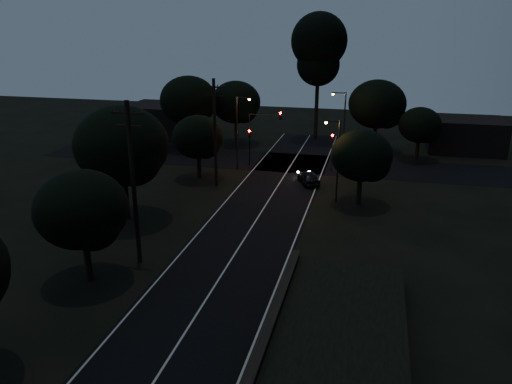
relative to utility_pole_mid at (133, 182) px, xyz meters
The scene contains 21 objects.
road_surface 18.13m from the utility_pole_mid, 69.58° to the left, with size 60.00×70.00×0.03m.
utility_pole_mid is the anchor object (origin of this frame).
utility_pole_far 17.00m from the utility_pole_mid, 90.00° to the left, with size 2.20×0.30×10.50m.
tree_left_b 3.75m from the utility_pole_mid, 120.02° to the right, with size 5.67×5.67×7.21m.
tree_left_c 8.06m from the utility_pole_mid, 121.74° to the left, with size 7.45×7.45×9.42m.
tree_left_d 19.09m from the utility_pole_mid, 96.99° to the left, with size 5.18×5.18×6.58m.
tree_far_nw 34.98m from the utility_pole_mid, 94.54° to the left, with size 6.47×6.47×8.20m.
tree_far_w 31.81m from the utility_pole_mid, 104.09° to the left, with size 7.16×7.16×9.13m.
tree_far_ne 38.05m from the utility_pole_mid, 66.38° to the left, with size 6.98×6.98×8.83m.
tree_far_e 37.78m from the utility_pole_mid, 57.69° to the left, with size 4.86×4.86×6.17m.
tree_right_a 20.61m from the utility_pole_mid, 46.39° to the left, with size 5.32×5.32×6.77m.
tall_pine 41.10m from the utility_pole_mid, 80.07° to the left, with size 7.36×7.36×16.72m.
building_left 39.72m from the utility_pole_mid, 110.73° to the left, with size 10.00×8.00×4.40m, color black.
building_right 46.19m from the utility_pole_mid, 55.62° to the left, with size 9.00×7.00×4.00m, color black.
signal_left 25.19m from the utility_pole_mid, 86.79° to the left, with size 0.28×0.35×4.10m.
signal_right 27.30m from the utility_pole_mid, 67.01° to the left, with size 0.28×0.35×4.10m.
signal_mast 25.22m from the utility_pole_mid, 82.96° to the left, with size 3.70×0.35×6.25m.
streetlight_a 23.04m from the utility_pole_mid, 88.27° to the left, with size 1.66×0.26×8.00m.
streetlight_b 31.15m from the utility_pole_mid, 68.70° to the left, with size 1.66×0.26×8.00m.
streetlight_c 19.15m from the utility_pole_mid, 51.74° to the left, with size 1.46×0.26×7.50m.
car 22.25m from the utility_pole_mid, 65.96° to the left, with size 1.56×3.89×1.33m, color black.
Camera 1 is at (8.91, -12.94, 15.68)m, focal length 35.00 mm.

